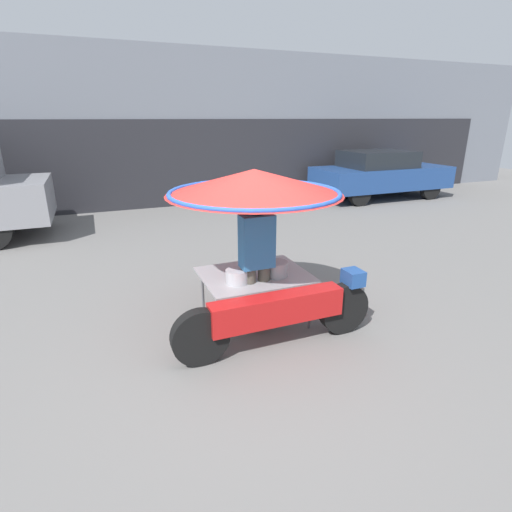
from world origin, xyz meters
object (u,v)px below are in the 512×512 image
(vendor_motorcycle_cart, at_px, (258,207))
(potted_plant, at_px, (407,178))
(parked_car, at_px, (380,174))
(vendor_person, at_px, (257,258))

(vendor_motorcycle_cart, height_order, potted_plant, vendor_motorcycle_cart)
(vendor_motorcycle_cart, bearing_deg, parked_car, 42.50)
(vendor_motorcycle_cart, distance_m, vendor_person, 0.58)
(vendor_person, bearing_deg, vendor_motorcycle_cart, 64.66)
(vendor_motorcycle_cart, height_order, parked_car, vendor_motorcycle_cart)
(vendor_person, distance_m, potted_plant, 11.18)
(vendor_person, distance_m, parked_car, 9.23)
(vendor_person, xyz_separation_m, potted_plant, (8.62, 7.09, -0.50))
(vendor_motorcycle_cart, distance_m, potted_plant, 11.08)
(vendor_person, bearing_deg, potted_plant, 39.44)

